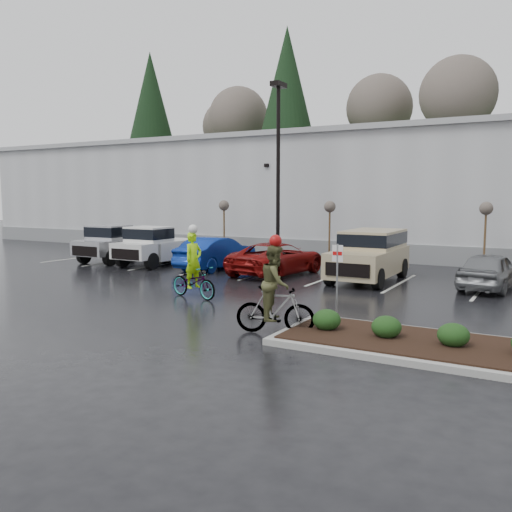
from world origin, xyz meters
The scene contains 21 objects.
ground centered at (0.00, 0.00, 0.00)m, with size 120.00×120.00×0.00m, color black.
warehouse centered at (0.00, 21.99, 3.65)m, with size 60.50×15.50×7.20m.
wooded_ridge centered at (0.00, 45.00, 3.00)m, with size 80.00×25.00×6.00m, color #223C19.
lamppost centered at (-4.00, 12.00, 5.69)m, with size 0.50×1.00×9.22m.
sapling_west centered at (-8.00, 13.00, 2.73)m, with size 0.60×0.60×3.20m.
sapling_mid centered at (-1.50, 13.00, 2.73)m, with size 0.60×0.60×3.20m.
sapling_east centered at (6.00, 13.00, 2.73)m, with size 0.60×0.60×3.20m.
curb_island centered at (7.00, -1.00, 0.07)m, with size 8.00×3.00×0.15m, color gray.
mulch_bed centered at (7.00, -1.00, 0.17)m, with size 7.60×2.60×0.04m, color black.
shrub_a centered at (4.00, -1.00, 0.41)m, with size 0.70×0.70×0.52m, color black.
shrub_b centered at (5.50, -1.00, 0.41)m, with size 0.70×0.70×0.52m, color black.
shrub_c centered at (7.00, -1.00, 0.41)m, with size 0.70×0.70×0.52m, color black.
fire_lane_sign centered at (3.80, 0.20, 1.41)m, with size 0.30×0.05×2.20m.
pickup_silver centered at (-11.38, 8.16, 0.98)m, with size 2.10×5.20×1.96m, color #AAABB2, non-canonical shape.
pickup_white centered at (-8.65, 8.07, 0.98)m, with size 2.10×5.20×1.96m, color silver, non-canonical shape.
car_blue centered at (-5.21, 7.97, 0.76)m, with size 1.62×4.64×1.53m, color navy.
car_red centered at (-1.88, 7.78, 0.71)m, with size 2.37×5.14×1.43m, color maroon.
suv_tan centered at (2.19, 8.03, 1.03)m, with size 2.20×5.10×2.06m, color tan, non-canonical shape.
car_grey centered at (6.75, 8.28, 0.70)m, with size 1.66×4.12×1.40m, color slate.
cyclist_hivis centered at (-1.86, 1.50, 0.77)m, with size 2.17×1.13×2.51m.
cyclist_olive centered at (2.76, -1.39, 0.91)m, with size 2.02×1.15×2.52m.
Camera 1 is at (8.92, -13.35, 3.49)m, focal length 38.00 mm.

